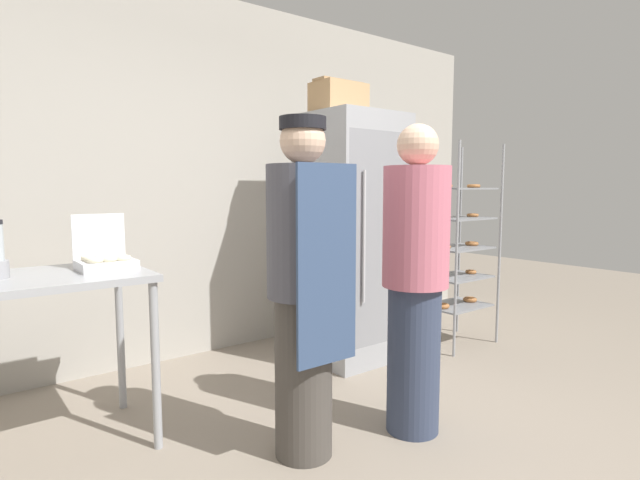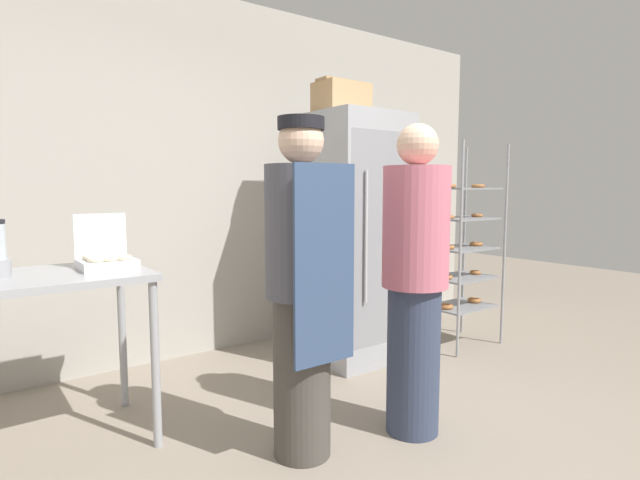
{
  "view_description": "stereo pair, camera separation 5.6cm",
  "coord_description": "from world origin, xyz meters",
  "views": [
    {
      "loc": [
        -1.6,
        -1.38,
        1.33
      ],
      "look_at": [
        0.1,
        0.82,
        1.04
      ],
      "focal_mm": 28.0,
      "sensor_mm": 36.0,
      "label": 1
    },
    {
      "loc": [
        -1.56,
        -1.42,
        1.33
      ],
      "look_at": [
        0.1,
        0.82,
        1.04
      ],
      "focal_mm": 28.0,
      "sensor_mm": 36.0,
      "label": 2
    }
  ],
  "objects": [
    {
      "name": "back_wall",
      "position": [
        0.0,
        2.37,
        1.41
      ],
      "size": [
        6.4,
        0.12,
        2.83
      ],
      "primitive_type": "cube",
      "color": "#ADA89E",
      "rests_on": "ground_plane"
    },
    {
      "name": "refrigerator",
      "position": [
        0.95,
        1.49,
        0.94
      ],
      "size": [
        0.68,
        0.67,
        1.89
      ],
      "color": "#9EA0A5",
      "rests_on": "ground_plane"
    },
    {
      "name": "cardboard_storage_box",
      "position": [
        0.86,
        1.56,
        2.0
      ],
      "size": [
        0.39,
        0.27,
        0.24
      ],
      "color": "tan",
      "rests_on": "refrigerator"
    },
    {
      "name": "baking_rack",
      "position": [
        1.88,
        1.2,
        0.83
      ],
      "size": [
        0.61,
        0.43,
        1.69
      ],
      "color": "#93969B",
      "rests_on": "ground_plane"
    },
    {
      "name": "prep_counter",
      "position": [
        -1.26,
        1.36,
        0.8
      ],
      "size": [
        1.07,
        0.68,
        0.91
      ],
      "color": "#9EA0A5",
      "rests_on": "ground_plane"
    },
    {
      "name": "donut_box",
      "position": [
        -0.91,
        1.36,
        0.95
      ],
      "size": [
        0.27,
        0.25,
        0.29
      ],
      "color": "white",
      "rests_on": "prep_counter"
    },
    {
      "name": "person_baker",
      "position": [
        -0.21,
        0.54,
        0.87
      ],
      "size": [
        0.35,
        0.37,
        1.66
      ],
      "color": "#47423D",
      "rests_on": "ground_plane"
    },
    {
      "name": "person_customer",
      "position": [
        0.41,
        0.38,
        0.85
      ],
      "size": [
        0.35,
        0.35,
        1.66
      ],
      "color": "#333D56",
      "rests_on": "ground_plane"
    }
  ]
}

